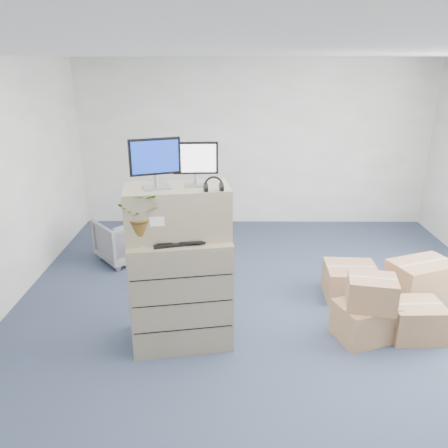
# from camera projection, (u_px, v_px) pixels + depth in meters

# --- Properties ---
(ground) EXTENTS (7.00, 7.00, 0.00)m
(ground) POSITION_uv_depth(u_px,v_px,m) (270.00, 334.00, 4.66)
(ground) COLOR #2A374C
(ground) RESTS_ON ground
(wall_back) EXTENTS (6.00, 0.02, 2.80)m
(wall_back) POSITION_uv_depth(u_px,v_px,m) (254.00, 144.00, 7.46)
(wall_back) COLOR beige
(wall_back) RESTS_ON ground
(filing_cabinet_lower) EXTENTS (1.07, 0.75, 1.14)m
(filing_cabinet_lower) POSITION_uv_depth(u_px,v_px,m) (181.00, 290.00, 4.38)
(filing_cabinet_lower) COLOR gray
(filing_cabinet_lower) RESTS_ON ground
(filing_cabinet_upper) EXTENTS (1.05, 0.65, 0.49)m
(filing_cabinet_upper) POSITION_uv_depth(u_px,v_px,m) (177.00, 212.00, 4.14)
(filing_cabinet_upper) COLOR gray
(filing_cabinet_upper) RESTS_ON filing_cabinet_lower
(monitor_left) EXTENTS (0.45, 0.25, 0.46)m
(monitor_left) POSITION_uv_depth(u_px,v_px,m) (155.00, 161.00, 3.92)
(monitor_left) COLOR #99999E
(monitor_left) RESTS_ON filing_cabinet_upper
(monitor_right) EXTENTS (0.42, 0.17, 0.41)m
(monitor_right) POSITION_uv_depth(u_px,v_px,m) (196.00, 161.00, 4.01)
(monitor_right) COLOR #99999E
(monitor_right) RESTS_ON filing_cabinet_upper
(headphones) EXTENTS (0.17, 0.05, 0.17)m
(headphones) POSITION_uv_depth(u_px,v_px,m) (213.00, 186.00, 3.92)
(headphones) COLOR black
(headphones) RESTS_ON filing_cabinet_upper
(keyboard) EXTENTS (0.51, 0.32, 0.02)m
(keyboard) POSITION_uv_depth(u_px,v_px,m) (178.00, 242.00, 4.06)
(keyboard) COLOR black
(keyboard) RESTS_ON filing_cabinet_lower
(mouse) EXTENTS (0.12, 0.10, 0.03)m
(mouse) POSITION_uv_depth(u_px,v_px,m) (219.00, 238.00, 4.12)
(mouse) COLOR silver
(mouse) RESTS_ON filing_cabinet_lower
(water_bottle) EXTENTS (0.09, 0.09, 0.30)m
(water_bottle) POSITION_uv_depth(u_px,v_px,m) (188.00, 221.00, 4.18)
(water_bottle) COLOR gray
(water_bottle) RESTS_ON filing_cabinet_lower
(phone_dock) EXTENTS (0.07, 0.06, 0.14)m
(phone_dock) POSITION_uv_depth(u_px,v_px,m) (179.00, 232.00, 4.20)
(phone_dock) COLOR silver
(phone_dock) RESTS_ON filing_cabinet_lower
(external_drive) EXTENTS (0.25, 0.22, 0.06)m
(external_drive) POSITION_uv_depth(u_px,v_px,m) (214.00, 228.00, 4.33)
(external_drive) COLOR black
(external_drive) RESTS_ON filing_cabinet_lower
(tissue_box) EXTENTS (0.25, 0.15, 0.09)m
(tissue_box) POSITION_uv_depth(u_px,v_px,m) (208.00, 222.00, 4.29)
(tissue_box) COLOR #3E84D5
(tissue_box) RESTS_ON external_drive
(potted_plant) EXTENTS (0.40, 0.44, 0.41)m
(potted_plant) POSITION_uv_depth(u_px,v_px,m) (142.00, 220.00, 3.96)
(potted_plant) COLOR #9EBA95
(potted_plant) RESTS_ON filing_cabinet_lower
(office_chair) EXTENTS (0.92, 0.92, 0.69)m
(office_chair) POSITION_uv_depth(u_px,v_px,m) (124.00, 237.00, 6.31)
(office_chair) COLOR slate
(office_chair) RESTS_ON ground
(cardboard_boxes) EXTENTS (1.64, 1.45, 0.72)m
(cardboard_boxes) POSITION_uv_depth(u_px,v_px,m) (388.00, 295.00, 4.93)
(cardboard_boxes) COLOR #9E7A4C
(cardboard_boxes) RESTS_ON ground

